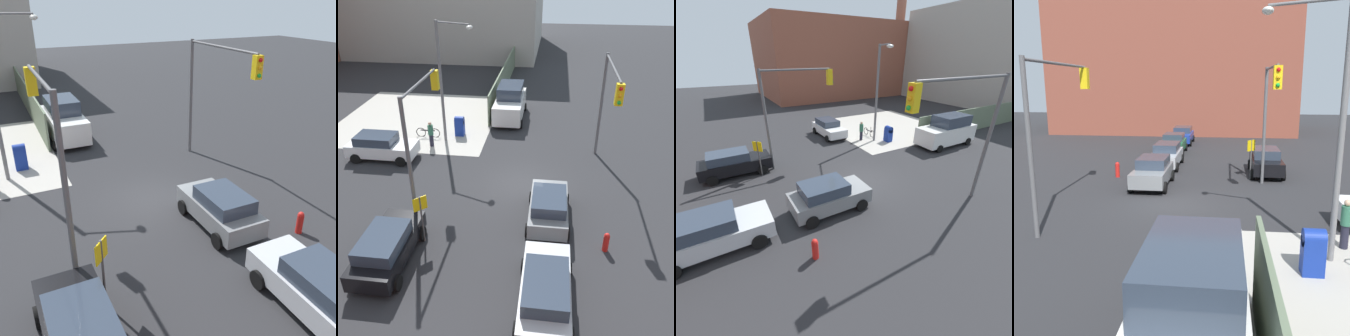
# 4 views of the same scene
# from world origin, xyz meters

# --- Properties ---
(ground_plane) EXTENTS (120.00, 120.00, 0.00)m
(ground_plane) POSITION_xyz_m (0.00, 0.00, 0.00)
(ground_plane) COLOR #28282B
(sidewalk_corner) EXTENTS (12.00, 12.00, 0.01)m
(sidewalk_corner) POSITION_xyz_m (9.00, 9.00, 0.01)
(sidewalk_corner) COLOR #ADA89E
(sidewalk_corner) RESTS_ON ground
(construction_fence) EXTENTS (23.82, 0.12, 2.40)m
(construction_fence) POSITION_xyz_m (19.91, 3.20, 1.20)
(construction_fence) COLOR #607056
(construction_fence) RESTS_ON ground
(traffic_signal_nw_corner) EXTENTS (4.93, 0.36, 6.50)m
(traffic_signal_nw_corner) POSITION_xyz_m (-2.64, 4.50, 4.60)
(traffic_signal_nw_corner) COLOR #59595B
(traffic_signal_nw_corner) RESTS_ON ground
(traffic_signal_se_corner) EXTENTS (5.97, 0.36, 6.50)m
(traffic_signal_se_corner) POSITION_xyz_m (2.20, -4.50, 4.66)
(traffic_signal_se_corner) COLOR #59595B
(traffic_signal_se_corner) RESTS_ON ground
(street_lamp_corner) EXTENTS (1.22, 2.53, 8.00)m
(street_lamp_corner) POSITION_xyz_m (5.07, 5.45, 4.70)
(street_lamp_corner) COLOR slate
(street_lamp_corner) RESTS_ON ground
(warning_sign_two_way) EXTENTS (0.48, 0.48, 2.40)m
(warning_sign_two_way) POSITION_xyz_m (-5.40, 3.88, 1.64)
(warning_sign_two_way) COLOR #4C4C4C
(warning_sign_two_way) RESTS_ON ground
(mailbox_blue) EXTENTS (0.56, 0.64, 1.43)m
(mailbox_blue) POSITION_xyz_m (6.20, 5.00, 0.76)
(mailbox_blue) COLOR navy
(mailbox_blue) RESTS_ON ground
(fire_hydrant) EXTENTS (0.26, 0.26, 0.94)m
(fire_hydrant) POSITION_xyz_m (-5.00, -4.20, 0.49)
(fire_hydrant) COLOR red
(fire_hydrant) RESTS_ON ground
(hatchback_silver) EXTENTS (4.46, 2.02, 1.62)m
(hatchback_silver) POSITION_xyz_m (-8.39, -1.67, 0.84)
(hatchback_silver) COLOR #B7BABF
(hatchback_silver) RESTS_ON ground
(coupe_white) EXTENTS (2.02, 4.30, 1.62)m
(coupe_white) POSITION_xyz_m (2.09, 9.10, 0.84)
(coupe_white) COLOR white
(coupe_white) RESTS_ON ground
(hatchback_gray) EXTENTS (4.00, 2.02, 1.62)m
(hatchback_gray) POSITION_xyz_m (-3.17, -1.64, 0.84)
(hatchback_gray) COLOR slate
(hatchback_gray) RESTS_ON ground
(sedan_black) EXTENTS (4.40, 2.02, 1.62)m
(sedan_black) POSITION_xyz_m (-6.89, 4.92, 0.84)
(sedan_black) COLOR black
(sedan_black) RESTS_ON ground
(van_white_delivery) EXTENTS (5.40, 2.32, 2.62)m
(van_white_delivery) POSITION_xyz_m (10.04, 1.80, 1.28)
(van_white_delivery) COLOR white
(van_white_delivery) RESTS_ON ground
(pedestrian_crossing) EXTENTS (0.36, 0.36, 1.76)m
(pedestrian_crossing) POSITION_xyz_m (4.20, 6.50, 0.92)
(pedestrian_crossing) COLOR #2D664C
(pedestrian_crossing) RESTS_ON ground
(bicycle_leaning_on_fence) EXTENTS (0.05, 1.75, 0.97)m
(bicycle_leaning_on_fence) POSITION_xyz_m (5.60, 7.20, 0.35)
(bicycle_leaning_on_fence) COLOR black
(bicycle_leaning_on_fence) RESTS_ON ground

